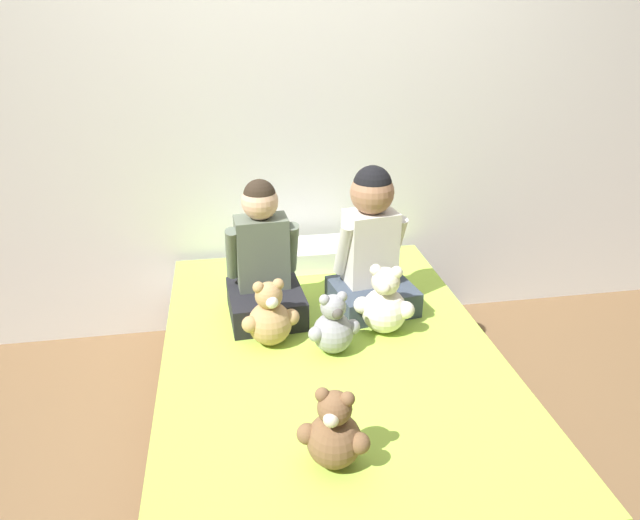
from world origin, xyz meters
The scene contains 10 objects.
ground_plane centered at (0.00, 0.00, 0.00)m, with size 14.00×14.00×0.00m, color brown.
wall_behind_bed centered at (0.00, 1.04, 1.25)m, with size 8.00×0.06×2.50m.
bed centered at (0.00, 0.00, 0.23)m, with size 1.34×1.92×0.46m.
child_on_left centered at (-0.23, 0.32, 0.70)m, with size 0.34×0.36×0.61m.
child_on_right centered at (0.24, 0.33, 0.75)m, with size 0.39×0.36×0.65m.
teddy_bear_held_by_left_child centered at (-0.23, 0.08, 0.58)m, with size 0.23×0.18×0.28m.
teddy_bear_held_by_right_child centered at (0.25, 0.10, 0.59)m, with size 0.24×0.19×0.30m.
teddy_bear_between_children centered at (0.01, -0.02, 0.57)m, with size 0.21×0.16×0.26m.
teddy_bear_at_foot_of_bed centered at (-0.10, -0.61, 0.57)m, with size 0.21×0.17×0.27m.
pillow_at_headboard centered at (0.00, 0.80, 0.51)m, with size 0.59×0.26×0.11m.
Camera 1 is at (-0.36, -1.90, 1.75)m, focal length 32.00 mm.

